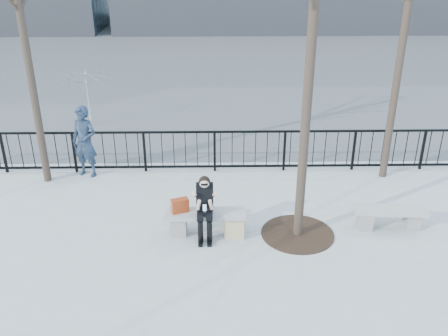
{
  "coord_description": "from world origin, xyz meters",
  "views": [
    {
      "loc": [
        0.22,
        -8.8,
        5.6
      ],
      "look_at": [
        0.4,
        0.8,
        1.1
      ],
      "focal_mm": 40.0,
      "sensor_mm": 36.0,
      "label": 1
    }
  ],
  "objects_px": {
    "bench_main": "(205,220)",
    "standing_man": "(85,142)",
    "bench_second": "(389,216)",
    "seated_woman": "(205,208)"
  },
  "relations": [
    {
      "from": "bench_main",
      "to": "seated_woman",
      "type": "bearing_deg",
      "value": -90.0
    },
    {
      "from": "bench_second",
      "to": "seated_woman",
      "type": "bearing_deg",
      "value": -170.54
    },
    {
      "from": "bench_main",
      "to": "standing_man",
      "type": "distance_m",
      "value": 4.18
    },
    {
      "from": "bench_second",
      "to": "standing_man",
      "type": "bearing_deg",
      "value": 163.87
    },
    {
      "from": "seated_woman",
      "to": "standing_man",
      "type": "xyz_separation_m",
      "value": [
        -3.04,
        2.96,
        0.25
      ]
    },
    {
      "from": "bench_main",
      "to": "bench_second",
      "type": "bearing_deg",
      "value": 2.13
    },
    {
      "from": "bench_main",
      "to": "bench_second",
      "type": "distance_m",
      "value": 3.85
    },
    {
      "from": "bench_second",
      "to": "seated_woman",
      "type": "xyz_separation_m",
      "value": [
        -3.85,
        -0.3,
        0.4
      ]
    },
    {
      "from": "bench_second",
      "to": "seated_woman",
      "type": "height_order",
      "value": "seated_woman"
    },
    {
      "from": "bench_second",
      "to": "standing_man",
      "type": "relative_size",
      "value": 0.82
    }
  ]
}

